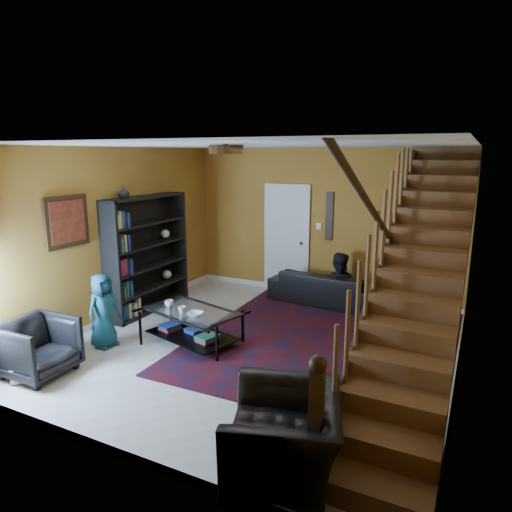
{
  "coord_description": "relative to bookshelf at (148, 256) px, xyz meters",
  "views": [
    {
      "loc": [
        2.7,
        -5.44,
        2.7
      ],
      "look_at": [
        -0.22,
        0.4,
        1.22
      ],
      "focal_mm": 32.0,
      "sensor_mm": 36.0,
      "label": 1
    }
  ],
  "objects": [
    {
      "name": "bookshelf",
      "position": [
        0.0,
        0.0,
        0.0
      ],
      "size": [
        0.35,
        1.8,
        2.0
      ],
      "color": "black",
      "rests_on": "floor"
    },
    {
      "name": "vase",
      "position": [
        -0.0,
        -0.5,
        1.13
      ],
      "size": [
        0.18,
        0.18,
        0.19
      ],
      "primitive_type": "imported",
      "color": "#999999",
      "rests_on": "bookshelf"
    },
    {
      "name": "floor",
      "position": [
        2.4,
        -0.6,
        -0.96
      ],
      "size": [
        5.5,
        5.5,
        0.0
      ],
      "primitive_type": "plane",
      "color": "beige",
      "rests_on": "ground"
    },
    {
      "name": "room",
      "position": [
        1.07,
        0.73,
        -0.91
      ],
      "size": [
        5.5,
        5.5,
        5.5
      ],
      "color": "#AA7F25",
      "rests_on": "ground"
    },
    {
      "name": "person_child",
      "position": [
        0.45,
        -1.55,
        -0.43
      ],
      "size": [
        0.39,
        0.56,
        1.07
      ],
      "primitive_type": "imported",
      "rotation": [
        0.0,
        0.0,
        1.47
      ],
      "color": "#174959",
      "rests_on": "armchair_left"
    },
    {
      "name": "popcorn_bucket",
      "position": [
        0.3,
        -2.85,
        -0.86
      ],
      "size": [
        0.19,
        0.19,
        0.17
      ],
      "primitive_type": "cylinder",
      "rotation": [
        0.0,
        0.0,
        0.35
      ],
      "color": "red",
      "rests_on": "rug"
    },
    {
      "name": "armchair_right",
      "position": [
        3.77,
        -2.85,
        -0.61
      ],
      "size": [
        1.23,
        1.32,
        0.7
      ],
      "primitive_type": "imported",
      "rotation": [
        0.0,
        0.0,
        -1.25
      ],
      "color": "black",
      "rests_on": "floor"
    },
    {
      "name": "framed_picture",
      "position": [
        -0.17,
        -1.5,
        0.79
      ],
      "size": [
        0.04,
        0.74,
        0.74
      ],
      "primitive_type": "cube",
      "color": "maroon",
      "rests_on": "room"
    },
    {
      "name": "person_adult_b",
      "position": [
        2.88,
        1.75,
        -0.71
      ],
      "size": [
        0.73,
        0.59,
        1.41
      ],
      "primitive_type": "imported",
      "rotation": [
        0.0,
        0.0,
        3.22
      ],
      "color": "black",
      "rests_on": "sofa"
    },
    {
      "name": "door",
      "position": [
        1.7,
        2.12,
        0.06
      ],
      "size": [
        0.82,
        0.05,
        2.05
      ],
      "primitive_type": "cube",
      "color": "silver",
      "rests_on": "floor"
    },
    {
      "name": "staircase",
      "position": [
        4.53,
        -0.6,
        0.43
      ],
      "size": [
        0.95,
        5.02,
        3.18
      ],
      "color": "brown",
      "rests_on": "floor"
    },
    {
      "name": "person_adult_a",
      "position": [
        3.69,
        1.75,
        -0.76
      ],
      "size": [
        0.48,
        0.32,
        1.31
      ],
      "primitive_type": "imported",
      "rotation": [
        0.0,
        0.0,
        3.15
      ],
      "color": "black",
      "rests_on": "sofa"
    },
    {
      "name": "coffee_table",
      "position": [
        1.52,
        -0.93,
        -0.67
      ],
      "size": [
        1.49,
        1.1,
        0.51
      ],
      "rotation": [
        0.0,
        0.0,
        -0.26
      ],
      "color": "black",
      "rests_on": "floor"
    },
    {
      "name": "cup_a",
      "position": [
        1.14,
        -0.94,
        -0.41
      ],
      "size": [
        0.13,
        0.13,
        0.1
      ],
      "primitive_type": "imported",
      "rotation": [
        0.0,
        0.0,
        -0.08
      ],
      "color": "#999999",
      "rests_on": "coffee_table"
    },
    {
      "name": "wall_hanging",
      "position": [
        2.55,
        2.13,
        0.59
      ],
      "size": [
        0.14,
        0.03,
        0.9
      ],
      "primitive_type": "cube",
      "color": "black",
      "rests_on": "room"
    },
    {
      "name": "cup_b",
      "position": [
        1.47,
        -1.09,
        -0.4
      ],
      "size": [
        0.13,
        0.13,
        0.1
      ],
      "primitive_type": "imported",
      "rotation": [
        0.0,
        0.0,
        -0.21
      ],
      "color": "#999999",
      "rests_on": "coffee_table"
    },
    {
      "name": "armchair_left",
      "position": [
        0.35,
        -2.56,
        -0.61
      ],
      "size": [
        0.81,
        0.79,
        0.72
      ],
      "primitive_type": "imported",
      "rotation": [
        0.0,
        0.0,
        1.6
      ],
      "color": "black",
      "rests_on": "floor"
    },
    {
      "name": "sofa",
      "position": [
        2.68,
        1.7,
        -0.67
      ],
      "size": [
        2.1,
        0.95,
        0.6
      ],
      "primitive_type": "imported",
      "rotation": [
        0.0,
        0.0,
        3.07
      ],
      "color": "black",
      "rests_on": "floor"
    },
    {
      "name": "ceiling_fixture",
      "position": [
        2.4,
        -1.4,
        1.78
      ],
      "size": [
        0.4,
        0.4,
        0.1
      ],
      "primitive_type": "cylinder",
      "color": "#3F2814",
      "rests_on": "room"
    },
    {
      "name": "rug",
      "position": [
        3.22,
        0.02,
        -0.95
      ],
      "size": [
        3.7,
        4.2,
        0.02
      ],
      "primitive_type": "cube",
      "rotation": [
        0.0,
        0.0,
        0.02
      ],
      "color": "#450C0F",
      "rests_on": "floor"
    },
    {
      "name": "bowl",
      "position": [
        1.7,
        -1.1,
        -0.43
      ],
      "size": [
        0.24,
        0.24,
        0.05
      ],
      "primitive_type": "imported",
      "rotation": [
        0.0,
        0.0,
        0.12
      ],
      "color": "#999999",
      "rests_on": "coffee_table"
    }
  ]
}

